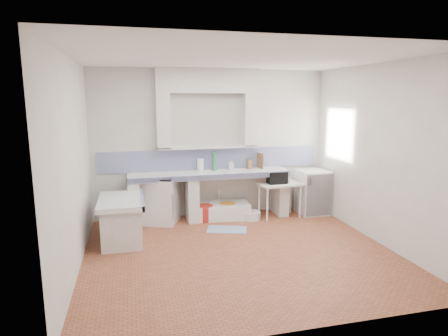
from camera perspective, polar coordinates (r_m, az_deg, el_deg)
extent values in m
plane|color=#9C5236|center=(5.81, 2.40, -12.52)|extent=(4.50, 4.50, 0.00)
plane|color=white|center=(5.37, 2.63, 16.16)|extent=(4.50, 4.50, 0.00)
plane|color=silver|center=(7.34, -1.85, 3.69)|extent=(4.50, 0.00, 4.50)
plane|color=silver|center=(3.58, 11.49, -3.80)|extent=(4.50, 0.00, 4.50)
plane|color=silver|center=(5.26, -21.76, 0.22)|extent=(0.00, 4.50, 4.50)
plane|color=silver|center=(6.41, 22.22, 1.92)|extent=(0.00, 4.50, 4.50)
cube|color=silver|center=(7.15, -2.50, 12.94)|extent=(1.90, 0.25, 0.45)
cube|color=#3B2512|center=(7.48, 18.05, 4.85)|extent=(0.35, 0.86, 1.06)
cube|color=white|center=(7.38, 17.25, 7.79)|extent=(0.01, 0.84, 0.24)
cube|color=white|center=(7.11, -2.12, -0.94)|extent=(3.00, 0.60, 0.08)
cube|color=navy|center=(6.84, -1.65, -1.39)|extent=(3.00, 0.04, 0.10)
cube|color=silver|center=(7.08, -13.31, -5.02)|extent=(0.20, 0.55, 0.82)
cube|color=silver|center=(7.16, -4.85, -4.60)|extent=(0.20, 0.55, 0.82)
cube|color=silver|center=(7.61, 8.31, -3.75)|extent=(0.20, 0.55, 0.82)
cube|color=white|center=(6.24, -15.16, -4.81)|extent=(0.70, 1.10, 0.08)
cube|color=silver|center=(6.34, -15.01, -7.86)|extent=(0.60, 1.00, 0.62)
cube|color=navy|center=(6.24, -12.13, -4.68)|extent=(0.04, 1.10, 0.10)
cube|color=navy|center=(7.36, -1.82, 1.36)|extent=(4.27, 0.03, 0.40)
cube|color=white|center=(7.08, -9.52, -4.81)|extent=(0.76, 0.75, 0.83)
cube|color=white|center=(7.34, -0.47, -6.47)|extent=(1.12, 0.68, 0.26)
cube|color=white|center=(7.39, 8.32, -4.79)|extent=(0.85, 0.54, 0.04)
cube|color=white|center=(7.74, 13.13, -3.50)|extent=(0.56, 0.56, 0.86)
cylinder|color=red|center=(7.16, -2.88, -6.76)|extent=(0.33, 0.33, 0.29)
cylinder|color=orange|center=(7.30, 0.51, -6.41)|extent=(0.41, 0.41, 0.29)
cylinder|color=#2E56AD|center=(7.43, 1.89, -6.15)|extent=(0.31, 0.31, 0.28)
cylinder|color=white|center=(7.29, 4.07, -7.09)|extent=(0.47, 0.47, 0.14)
cylinder|color=silver|center=(7.43, -2.08, -6.07)|extent=(0.08, 0.08, 0.30)
cylinder|color=silver|center=(7.51, 0.45, -6.02)|extent=(0.07, 0.07, 0.27)
cube|color=black|center=(7.26, 7.98, -1.44)|extent=(0.37, 0.22, 0.23)
cylinder|color=#33784F|center=(7.24, -1.50, 1.05)|extent=(0.09, 0.09, 0.36)
cylinder|color=#33784F|center=(7.23, -1.40, 0.86)|extent=(0.08, 0.08, 0.32)
cube|color=brown|center=(7.43, 3.81, 0.58)|extent=(0.11, 0.10, 0.18)
cube|color=brown|center=(7.49, 5.44, 1.11)|extent=(0.07, 0.22, 0.31)
cylinder|color=white|center=(7.19, -3.57, 0.47)|extent=(0.14, 0.14, 0.24)
imported|color=white|center=(7.32, 1.05, 0.50)|extent=(0.09, 0.09, 0.20)
cube|color=#304F83|center=(6.71, 0.44, -9.20)|extent=(0.77, 0.58, 0.01)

